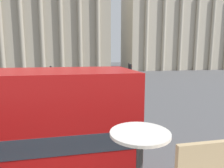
# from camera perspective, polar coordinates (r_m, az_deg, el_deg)

# --- Properties ---
(cafe_dining_table) EXTENTS (0.60, 0.60, 0.73)m
(cafe_dining_table) POSITION_cam_1_polar(r_m,az_deg,el_deg) (2.12, 7.92, -18.32)
(cafe_dining_table) COLOR #2D2D30
(cafe_dining_table) RESTS_ON cafe_floor_slab
(plaza_building_left) EXTENTS (29.66, 14.12, 24.00)m
(plaza_building_left) POSITION_cam_1_polar(r_m,az_deg,el_deg) (51.70, -18.54, 16.59)
(plaza_building_left) COLOR #A39984
(plaza_building_left) RESTS_ON ground_plane
(plaza_building_right) EXTENTS (35.81, 13.35, 23.16)m
(plaza_building_right) POSITION_cam_1_polar(r_m,az_deg,el_deg) (64.56, 19.85, 14.49)
(plaza_building_right) COLOR #B2A893
(plaza_building_right) RESTS_ON ground_plane
(traffic_light_near) EXTENTS (0.42, 0.24, 3.72)m
(traffic_light_near) POSITION_cam_1_polar(r_m,az_deg,el_deg) (13.54, -16.59, -0.47)
(traffic_light_near) COLOR black
(traffic_light_near) RESTS_ON ground_plane
(traffic_light_mid) EXTENTS (0.42, 0.24, 3.57)m
(traffic_light_mid) POSITION_cam_1_polar(r_m,az_deg,el_deg) (19.88, 4.98, 2.42)
(traffic_light_mid) COLOR black
(traffic_light_mid) RESTS_ON ground_plane
(car_silver) EXTENTS (4.20, 1.93, 1.35)m
(car_silver) POSITION_cam_1_polar(r_m,az_deg,el_deg) (29.93, -27.78, 0.39)
(car_silver) COLOR black
(car_silver) RESTS_ON ground_plane
(pedestrian_grey) EXTENTS (0.32, 0.32, 1.74)m
(pedestrian_grey) POSITION_cam_1_polar(r_m,az_deg,el_deg) (25.46, -14.40, 0.53)
(pedestrian_grey) COLOR #282B33
(pedestrian_grey) RESTS_ON ground_plane
(pedestrian_olive) EXTENTS (0.32, 0.32, 1.78)m
(pedestrian_olive) POSITION_cam_1_polar(r_m,az_deg,el_deg) (22.87, -4.13, -0.07)
(pedestrian_olive) COLOR #282B33
(pedestrian_olive) RESTS_ON ground_plane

